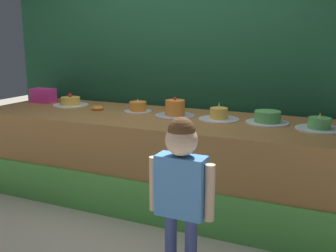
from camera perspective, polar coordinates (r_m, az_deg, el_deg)
name	(u,v)px	position (r m, az deg, el deg)	size (l,w,h in m)	color
ground_plane	(124,219)	(3.34, -6.37, -13.06)	(12.00, 12.00, 0.00)	#BCB29E
stage_platform	(151,157)	(3.61, -2.43, -4.52)	(3.28, 1.03, 0.76)	#9E6B38
curtain_backdrop	(178,36)	(4.01, 1.49, 12.84)	(3.92, 0.08, 2.92)	#19472D
child_figure	(181,181)	(2.24, 1.90, -7.83)	(0.39, 0.18, 1.02)	#3F4C8C
pink_box	(43,95)	(4.46, -17.47, 4.21)	(0.25, 0.15, 0.15)	#F235A2
donut	(97,108)	(3.86, -10.10, 2.56)	(0.12, 0.12, 0.04)	orange
cake_far_left	(71,102)	(4.17, -13.81, 3.37)	(0.36, 0.36, 0.13)	white
cake_left	(138,107)	(3.71, -4.33, 2.68)	(0.26, 0.26, 0.13)	silver
cake_center_left	(175,109)	(3.49, 1.02, 2.39)	(0.35, 0.35, 0.17)	silver
cake_center_right	(219,115)	(3.37, 7.30, 1.54)	(0.34, 0.34, 0.15)	silver
cake_right	(267,118)	(3.30, 14.08, 1.14)	(0.35, 0.35, 0.10)	silver
cake_far_right	(319,125)	(3.18, 20.88, 0.14)	(0.35, 0.35, 0.13)	silver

